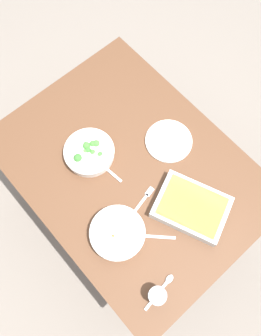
# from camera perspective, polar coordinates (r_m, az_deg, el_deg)

# --- Properties ---
(ground_plane) EXTENTS (6.00, 6.00, 0.00)m
(ground_plane) POSITION_cam_1_polar(r_m,az_deg,el_deg) (2.30, -0.00, -6.47)
(ground_plane) COLOR slate
(dining_table) EXTENTS (1.20, 0.90, 0.74)m
(dining_table) POSITION_cam_1_polar(r_m,az_deg,el_deg) (1.68, -0.00, -1.08)
(dining_table) COLOR brown
(dining_table) RESTS_ON ground_plane
(stew_bowl) EXTENTS (0.23, 0.23, 0.06)m
(stew_bowl) POSITION_cam_1_polar(r_m,az_deg,el_deg) (1.48, -2.15, -10.59)
(stew_bowl) COLOR white
(stew_bowl) RESTS_ON dining_table
(broccoli_bowl) EXTENTS (0.23, 0.23, 0.07)m
(broccoli_bowl) POSITION_cam_1_polar(r_m,az_deg,el_deg) (1.60, -6.76, 2.59)
(broccoli_bowl) COLOR white
(broccoli_bowl) RESTS_ON dining_table
(baking_dish) EXTENTS (0.36, 0.32, 0.06)m
(baking_dish) POSITION_cam_1_polar(r_m,az_deg,el_deg) (1.52, 9.93, -6.35)
(baking_dish) COLOR silver
(baking_dish) RESTS_ON dining_table
(drink_cup) EXTENTS (0.07, 0.07, 0.08)m
(drink_cup) POSITION_cam_1_polar(r_m,az_deg,el_deg) (1.46, 4.33, -20.12)
(drink_cup) COLOR #B2BCC6
(drink_cup) RESTS_ON dining_table
(side_plate) EXTENTS (0.22, 0.22, 0.01)m
(side_plate) POSITION_cam_1_polar(r_m,az_deg,el_deg) (1.65, 6.27, 4.41)
(side_plate) COLOR white
(side_plate) RESTS_ON dining_table
(spoon_by_stew) EXTENTS (0.14, 0.14, 0.01)m
(spoon_by_stew) POSITION_cam_1_polar(r_m,az_deg,el_deg) (1.51, 3.03, -11.08)
(spoon_by_stew) COLOR silver
(spoon_by_stew) RESTS_ON dining_table
(spoon_by_broccoli) EXTENTS (0.18, 0.04, 0.01)m
(spoon_by_broccoli) POSITION_cam_1_polar(r_m,az_deg,el_deg) (1.60, -4.50, 0.37)
(spoon_by_broccoli) COLOR silver
(spoon_by_broccoli) RESTS_ON dining_table
(spoon_spare) EXTENTS (0.04, 0.18, 0.01)m
(spoon_spare) POSITION_cam_1_polar(r_m,az_deg,el_deg) (1.49, 5.33, -18.84)
(spoon_spare) COLOR silver
(spoon_spare) RESTS_ON dining_table
(fork_on_table) EXTENTS (0.05, 0.18, 0.01)m
(fork_on_table) POSITION_cam_1_polar(r_m,az_deg,el_deg) (1.54, 2.01, -5.38)
(fork_on_table) COLOR silver
(fork_on_table) RESTS_ON dining_table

